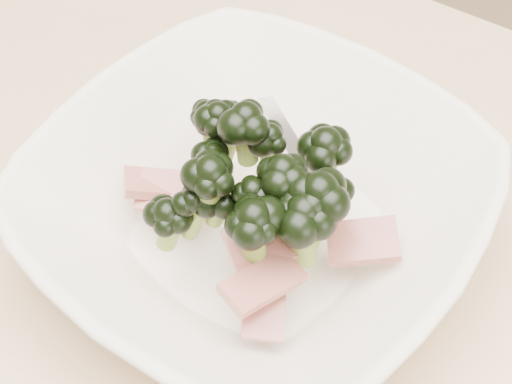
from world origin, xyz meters
TOP-DOWN VIEW (x-y plane):
  - dining_table at (0.00, 0.00)m, footprint 1.20×0.80m
  - broccoli_dish at (-0.02, 0.07)m, footprint 0.32×0.32m

SIDE VIEW (x-z plane):
  - dining_table at x=0.00m, z-range 0.28..1.03m
  - broccoli_dish at x=-0.02m, z-range 0.73..0.85m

